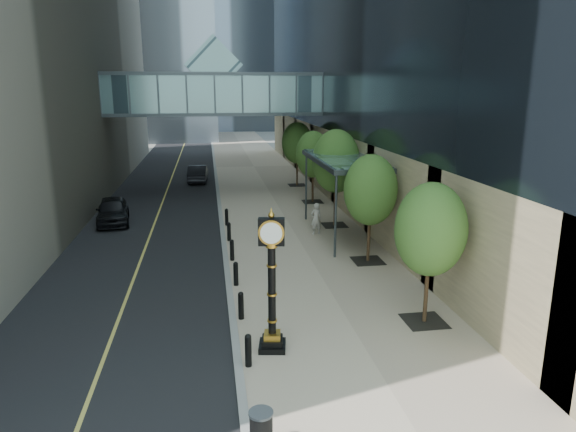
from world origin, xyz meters
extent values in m
plane|color=gray|center=(0.00, 0.00, 0.00)|extent=(320.00, 320.00, 0.00)
cube|color=black|center=(-7.00, 40.00, 0.01)|extent=(8.00, 180.00, 0.02)
cube|color=tan|center=(1.00, 40.00, 0.03)|extent=(8.00, 180.00, 0.06)
cube|color=gray|center=(-3.00, 40.00, 0.04)|extent=(0.25, 180.00, 0.07)
cube|color=slate|center=(-3.00, 28.00, 7.50)|extent=(17.00, 4.00, 3.00)
cube|color=#383F44|center=(-3.00, 28.00, 6.05)|extent=(17.00, 4.20, 0.25)
cube|color=#383F44|center=(-3.00, 28.00, 8.95)|extent=(17.00, 4.20, 0.25)
cube|color=slate|center=(-3.00, 28.00, 9.60)|extent=(4.24, 3.00, 4.24)
cube|color=#383F44|center=(3.50, 14.00, 4.20)|extent=(3.00, 8.00, 0.25)
cube|color=slate|center=(3.50, 14.00, 4.35)|extent=(2.80, 7.80, 0.06)
cylinder|color=#383F44|center=(2.20, 10.30, 2.10)|extent=(0.12, 0.12, 4.20)
cylinder|color=#383F44|center=(2.20, 17.70, 2.10)|extent=(0.12, 0.12, 4.20)
cylinder|color=black|center=(-2.70, 1.00, 0.51)|extent=(0.20, 0.20, 0.90)
cylinder|color=black|center=(-2.70, 4.20, 0.51)|extent=(0.20, 0.20, 0.90)
cylinder|color=black|center=(-2.70, 7.40, 0.51)|extent=(0.20, 0.20, 0.90)
cylinder|color=black|center=(-2.70, 10.60, 0.51)|extent=(0.20, 0.20, 0.90)
cylinder|color=black|center=(-2.70, 13.80, 0.51)|extent=(0.20, 0.20, 0.90)
cylinder|color=black|center=(-2.70, 17.00, 0.51)|extent=(0.20, 0.20, 0.90)
cube|color=black|center=(3.60, 3.00, 0.07)|extent=(1.40, 1.40, 0.02)
cylinder|color=#47311E|center=(3.60, 3.00, 1.37)|extent=(0.14, 0.14, 2.62)
ellipsoid|color=#355E22|center=(3.60, 3.00, 3.39)|extent=(2.40, 2.40, 3.20)
cube|color=black|center=(3.60, 9.50, 0.07)|extent=(1.40, 1.40, 0.02)
cylinder|color=#47311E|center=(3.60, 9.50, 1.40)|extent=(0.14, 0.14, 2.68)
ellipsoid|color=#355E22|center=(3.60, 9.50, 3.47)|extent=(2.45, 2.45, 3.27)
cube|color=black|center=(3.60, 16.00, 0.07)|extent=(1.40, 1.40, 0.02)
cylinder|color=#47311E|center=(3.60, 16.00, 1.56)|extent=(0.14, 0.14, 3.00)
ellipsoid|color=#355E22|center=(3.60, 16.00, 3.87)|extent=(2.75, 2.75, 3.66)
cube|color=black|center=(3.60, 22.50, 0.07)|extent=(1.40, 1.40, 0.02)
cylinder|color=#47311E|center=(3.60, 22.50, 1.39)|extent=(0.14, 0.14, 2.67)
ellipsoid|color=#355E22|center=(3.60, 22.50, 3.46)|extent=(2.45, 2.45, 3.26)
cube|color=black|center=(3.60, 29.00, 0.07)|extent=(1.40, 1.40, 0.02)
cylinder|color=#47311E|center=(3.60, 29.00, 1.44)|extent=(0.14, 0.14, 2.77)
ellipsoid|color=#355E22|center=(3.60, 29.00, 3.58)|extent=(2.54, 2.54, 3.38)
cube|color=black|center=(-1.88, 1.91, 0.15)|extent=(0.95, 0.95, 0.18)
cube|color=black|center=(-1.88, 1.91, 0.34)|extent=(0.74, 0.74, 0.18)
cube|color=gold|center=(-1.88, 1.91, 0.52)|extent=(0.58, 0.58, 0.18)
cylinder|color=black|center=(-1.88, 1.91, 2.03)|extent=(0.24, 0.24, 2.84)
cube|color=black|center=(-1.88, 1.91, 3.86)|extent=(0.81, 0.40, 0.83)
cylinder|color=white|center=(-1.88, 2.07, 3.86)|extent=(0.64, 0.14, 0.64)
cylinder|color=white|center=(-1.88, 1.75, 3.86)|extent=(0.64, 0.14, 0.64)
sphere|color=gold|center=(-1.88, 1.91, 4.37)|extent=(0.18, 0.18, 0.18)
cylinder|color=black|center=(-2.70, -2.61, 0.51)|extent=(0.59, 0.59, 0.90)
imported|color=#A8A19A|center=(2.13, 14.35, 0.95)|extent=(0.73, 0.57, 1.78)
imported|color=black|center=(-9.45, 18.77, 0.80)|extent=(2.44, 4.76, 1.55)
imported|color=black|center=(-4.57, 32.12, 0.74)|extent=(1.76, 4.47, 1.45)
camera|label=1|loc=(-3.64, -12.53, 8.00)|focal=32.00mm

